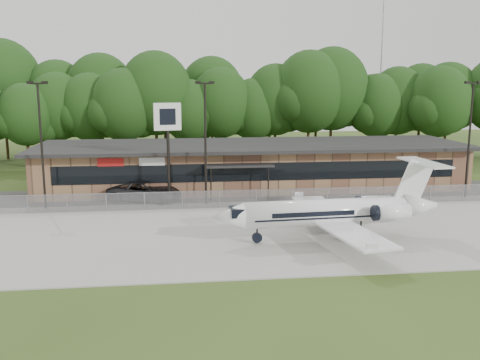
{
  "coord_description": "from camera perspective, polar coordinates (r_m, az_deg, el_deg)",
  "views": [
    {
      "loc": [
        -7.37,
        -27.18,
        10.26
      ],
      "look_at": [
        -2.68,
        12.0,
        2.91
      ],
      "focal_mm": 40.0,
      "sensor_mm": 36.0,
      "label": 1
    }
  ],
  "objects": [
    {
      "name": "pole_sign",
      "position": [
        44.15,
        -7.72,
        5.57
      ],
      "size": [
        2.23,
        0.65,
        8.5
      ],
      "rotation": [
        0.0,
        0.0,
        0.18
      ],
      "color": "black",
      "rests_on": "ground"
    },
    {
      "name": "ground",
      "position": [
        29.98,
        7.94,
        -9.57
      ],
      "size": [
        160.0,
        160.0,
        0.0
      ],
      "primitive_type": "plane",
      "color": "#2F4719",
      "rests_on": "ground"
    },
    {
      "name": "fence",
      "position": [
        43.86,
        3.01,
        -1.95
      ],
      "size": [
        46.0,
        0.04,
        1.52
      ],
      "color": "gray",
      "rests_on": "ground"
    },
    {
      "name": "radio_mast",
      "position": [
        80.75,
        14.82,
        11.8
      ],
      "size": [
        0.2,
        0.2,
        25.0
      ],
      "primitive_type": "cylinder",
      "color": "gray",
      "rests_on": "ground"
    },
    {
      "name": "light_pole_right",
      "position": [
        50.7,
        23.32,
        4.85
      ],
      "size": [
        1.55,
        0.3,
        10.23
      ],
      "color": "black",
      "rests_on": "ground"
    },
    {
      "name": "light_pole_mid",
      "position": [
        43.96,
        -3.72,
        4.94
      ],
      "size": [
        1.55,
        0.3,
        10.23
      ],
      "color": "black",
      "rests_on": "ground"
    },
    {
      "name": "treeline",
      "position": [
        69.63,
        -0.75,
        8.28
      ],
      "size": [
        72.0,
        12.0,
        15.0
      ],
      "primitive_type": null,
      "color": "#143511",
      "rests_on": "ground"
    },
    {
      "name": "light_pole_left",
      "position": [
        45.16,
        -20.47,
        4.44
      ],
      "size": [
        1.55,
        0.3,
        10.23
      ],
      "color": "black",
      "rests_on": "ground"
    },
    {
      "name": "apron",
      "position": [
        37.37,
        4.83,
        -5.36
      ],
      "size": [
        64.0,
        18.0,
        0.08
      ],
      "primitive_type": "cube",
      "color": "#9E9B93",
      "rests_on": "ground"
    },
    {
      "name": "terminal",
      "position": [
        52.28,
        1.35,
        1.65
      ],
      "size": [
        41.0,
        11.65,
        4.3
      ],
      "color": "#946D4A",
      "rests_on": "ground"
    },
    {
      "name": "suv",
      "position": [
        46.68,
        -10.08,
        -1.21
      ],
      "size": [
        6.93,
        4.73,
        1.76
      ],
      "primitive_type": "imported",
      "rotation": [
        0.0,
        0.0,
        1.26
      ],
      "color": "#292A2C",
      "rests_on": "ground"
    },
    {
      "name": "business_jet",
      "position": [
        35.12,
        9.97,
        -3.47
      ],
      "size": [
        15.37,
        13.69,
        5.17
      ],
      "rotation": [
        0.0,
        0.0,
        0.06
      ],
      "color": "white",
      "rests_on": "ground"
    },
    {
      "name": "parking_lot",
      "position": [
        48.36,
        2.09,
        -1.67
      ],
      "size": [
        50.0,
        9.0,
        0.06
      ],
      "primitive_type": "cube",
      "color": "#383835",
      "rests_on": "ground"
    }
  ]
}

